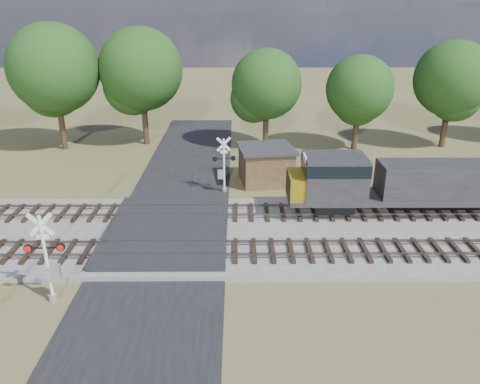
{
  "coord_description": "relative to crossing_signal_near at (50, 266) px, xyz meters",
  "views": [
    {
      "loc": [
        4.08,
        -24.18,
        12.69
      ],
      "look_at": [
        4.27,
        2.0,
        2.18
      ],
      "focal_mm": 35.0,
      "sensor_mm": 36.0,
      "label": 1
    }
  ],
  "objects": [
    {
      "name": "track_near",
      "position": [
        7.43,
        3.96,
        -1.44
      ],
      "size": [
        140.0,
        2.6,
        0.33
      ],
      "color": "black",
      "rests_on": "ballast_bed"
    },
    {
      "name": "ground",
      "position": [
        4.31,
        5.96,
        -1.85
      ],
      "size": [
        160.0,
        160.0,
        0.0
      ],
      "primitive_type": "plane",
      "color": "brown",
      "rests_on": "ground"
    },
    {
      "name": "ballast_bed",
      "position": [
        14.31,
        6.46,
        -1.7
      ],
      "size": [
        140.0,
        10.0,
        0.3
      ],
      "primitive_type": "cube",
      "color": "gray",
      "rests_on": "ground"
    },
    {
      "name": "track_far",
      "position": [
        7.43,
        8.96,
        -1.44
      ],
      "size": [
        140.0,
        2.6,
        0.33
      ],
      "color": "black",
      "rests_on": "ballast_bed"
    },
    {
      "name": "treeline",
      "position": [
        10.73,
        25.94,
        4.83
      ],
      "size": [
        80.02,
        11.63,
        11.43
      ],
      "color": "black",
      "rests_on": "ground"
    },
    {
      "name": "equipment_shed",
      "position": [
        10.61,
        15.56,
        -0.45
      ],
      "size": [
        4.59,
        4.59,
        2.77
      ],
      "rotation": [
        0.0,
        0.0,
        0.14
      ],
      "color": "#3F2D1B",
      "rests_on": "ground"
    },
    {
      "name": "crossing_signal_far",
      "position": [
        7.4,
        13.36,
        -0.13
      ],
      "size": [
        1.66,
        0.41,
        4.15
      ],
      "rotation": [
        0.0,
        0.0,
        3.31
      ],
      "color": "silver",
      "rests_on": "ground"
    },
    {
      "name": "road",
      "position": [
        4.31,
        5.96,
        -1.81
      ],
      "size": [
        7.0,
        60.0,
        0.08
      ],
      "primitive_type": "cube",
      "color": "black",
      "rests_on": "ground"
    },
    {
      "name": "crossing_signal_near",
      "position": [
        0.0,
        0.0,
        0.0
      ],
      "size": [
        1.8,
        0.39,
        4.46
      ],
      "rotation": [
        0.0,
        0.0,
        0.07
      ],
      "color": "silver",
      "rests_on": "ground"
    },
    {
      "name": "crossing_panel",
      "position": [
        4.31,
        6.46,
        -1.54
      ],
      "size": [
        7.0,
        9.0,
        0.62
      ],
      "primitive_type": "cube",
      "color": "#262628",
      "rests_on": "ground"
    }
  ]
}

